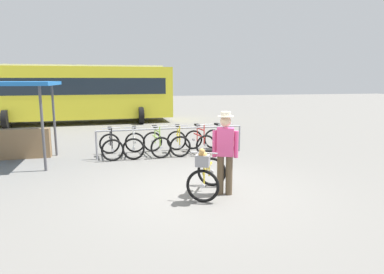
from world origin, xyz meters
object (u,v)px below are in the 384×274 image
object	(u,v)px
racked_bike_black	(111,146)
person_with_featured_bike	(225,150)
racked_bike_yellow	(178,142)
bus_distant	(77,91)
racked_bike_teal	(220,140)
racked_bike_lime	(157,143)
market_stall	(1,114)
racked_bike_red	(199,141)
featured_bicycle	(207,173)
racked_bike_white	(134,144)

from	to	relation	value
racked_bike_black	person_with_featured_bike	size ratio (longest dim) A/B	0.67
racked_bike_yellow	bus_distant	bearing A→B (deg)	115.00
racked_bike_teal	bus_distant	distance (m)	10.12
racked_bike_black	person_with_featured_bike	distance (m)	4.58
racked_bike_lime	market_stall	xyz separation A→B (m)	(-4.37, 0.01, 1.03)
racked_bike_red	featured_bicycle	distance (m)	4.07
bus_distant	racked_bike_white	bearing A→B (deg)	-73.29
featured_bicycle	market_stall	xyz separation A→B (m)	(-4.94, 3.94, 0.91)
person_with_featured_bike	market_stall	size ratio (longest dim) A/B	0.55
racked_bike_black	racked_bike_yellow	world-z (taller)	same
racked_bike_yellow	market_stall	xyz separation A→B (m)	(-5.07, -0.02, 1.03)
racked_bike_teal	bus_distant	size ratio (longest dim) A/B	0.12
racked_bike_white	racked_bike_yellow	size ratio (longest dim) A/B	0.99
racked_bike_black	market_stall	world-z (taller)	market_stall
racked_bike_lime	racked_bike_white	bearing A→B (deg)	-177.98
racked_bike_yellow	racked_bike_white	bearing A→B (deg)	-177.98
racked_bike_yellow	racked_bike_red	xyz separation A→B (m)	(0.70, 0.02, 0.00)
racked_bike_lime	person_with_featured_bike	size ratio (longest dim) A/B	0.69
racked_bike_white	person_with_featured_bike	bearing A→B (deg)	-67.03
racked_bike_white	bus_distant	distance (m)	9.05
racked_bike_red	featured_bicycle	xyz separation A→B (m)	(-0.84, -3.98, 0.12)
racked_bike_red	racked_bike_yellow	bearing A→B (deg)	-177.98
racked_bike_lime	market_stall	distance (m)	4.49
racked_bike_lime	market_stall	world-z (taller)	market_stall
racked_bike_black	person_with_featured_bike	bearing A→B (deg)	-58.75
bus_distant	racked_bike_teal	bearing A→B (deg)	-57.61
featured_bicycle	racked_bike_red	bearing A→B (deg)	78.16
racked_bike_teal	bus_distant	xyz separation A→B (m)	(-5.37, 8.47, 1.37)
bus_distant	person_with_featured_bike	bearing A→B (deg)	-71.27
racked_bike_red	racked_bike_teal	xyz separation A→B (m)	(0.70, 0.02, 0.00)
racked_bike_lime	person_with_featured_bike	distance (m)	4.09
market_stall	racked_bike_teal	bearing A→B (deg)	0.60
racked_bike_yellow	racked_bike_black	bearing A→B (deg)	-177.98
racked_bike_black	racked_bike_teal	xyz separation A→B (m)	(3.50, 0.12, 0.00)
racked_bike_lime	person_with_featured_bike	bearing A→B (deg)	-76.33
racked_bike_lime	racked_bike_red	size ratio (longest dim) A/B	0.99
racked_bike_lime	market_stall	bearing A→B (deg)	179.92
featured_bicycle	racked_bike_white	bearing A→B (deg)	107.91
racked_bike_lime	racked_bike_red	xyz separation A→B (m)	(1.40, 0.05, 0.00)
racked_bike_black	racked_bike_yellow	xyz separation A→B (m)	(2.10, 0.07, 0.00)
racked_bike_red	racked_bike_teal	distance (m)	0.70
racked_bike_teal	market_stall	size ratio (longest dim) A/B	0.38
racked_bike_yellow	person_with_featured_bike	bearing A→B (deg)	-86.29
bus_distant	market_stall	xyz separation A→B (m)	(-1.10, -8.53, -0.35)
racked_bike_teal	featured_bicycle	world-z (taller)	featured_bicycle
featured_bicycle	person_with_featured_bike	distance (m)	0.61
racked_bike_red	market_stall	distance (m)	5.86
racked_bike_lime	racked_bike_yellow	bearing A→B (deg)	2.02
racked_bike_lime	bus_distant	xyz separation A→B (m)	(-3.27, 8.54, 1.37)
featured_bicycle	bus_distant	distance (m)	13.11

